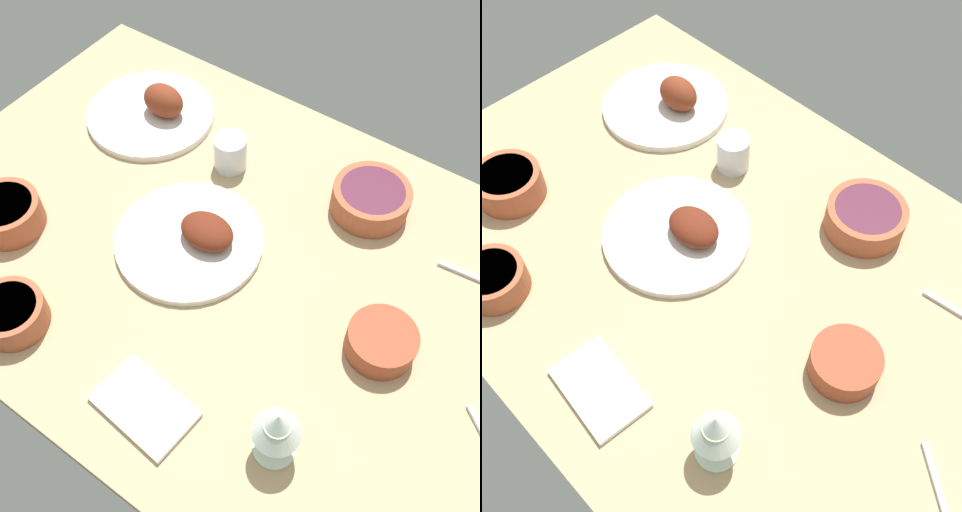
# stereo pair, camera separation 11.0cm
# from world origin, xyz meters

# --- Properties ---
(dining_table) EXTENTS (1.40, 0.90, 0.04)m
(dining_table) POSITION_xyz_m (0.00, 0.00, 0.02)
(dining_table) COLOR tan
(dining_table) RESTS_ON ground
(plate_center_main) EXTENTS (0.29, 0.29, 0.09)m
(plate_center_main) POSITION_xyz_m (0.39, -0.22, 0.06)
(plate_center_main) COLOR silver
(plate_center_main) RESTS_ON dining_table
(plate_far_side) EXTENTS (0.29, 0.29, 0.06)m
(plate_far_side) POSITION_xyz_m (0.10, 0.01, 0.06)
(plate_far_side) COLOR silver
(plate_far_side) RESTS_ON dining_table
(bowl_potatoes) EXTENTS (0.12, 0.12, 0.06)m
(bowl_potatoes) POSITION_xyz_m (0.25, 0.33, 0.07)
(bowl_potatoes) COLOR #A35133
(bowl_potatoes) RESTS_ON dining_table
(bowl_cream) EXTENTS (0.12, 0.12, 0.05)m
(bowl_cream) POSITION_xyz_m (-0.30, 0.01, 0.07)
(bowl_cream) COLOR brown
(bowl_cream) RESTS_ON dining_table
(bowl_pasta) EXTENTS (0.14, 0.14, 0.06)m
(bowl_pasta) POSITION_xyz_m (0.43, 0.19, 0.07)
(bowl_pasta) COLOR #A35133
(bowl_pasta) RESTS_ON dining_table
(bowl_onions) EXTENTS (0.16, 0.16, 0.06)m
(bowl_onions) POSITION_xyz_m (-0.14, -0.26, 0.07)
(bowl_onions) COLOR #A35133
(bowl_onions) RESTS_ON dining_table
(wine_glass) EXTENTS (0.08, 0.08, 0.14)m
(wine_glass) POSITION_xyz_m (-0.25, 0.26, 0.14)
(wine_glass) COLOR silver
(wine_glass) RESTS_ON dining_table
(water_tumbler) EXTENTS (0.07, 0.07, 0.08)m
(water_tumbler) POSITION_xyz_m (0.16, -0.20, 0.08)
(water_tumbler) COLOR silver
(water_tumbler) RESTS_ON dining_table
(folded_napkin) EXTENTS (0.17, 0.12, 0.01)m
(folded_napkin) POSITION_xyz_m (-0.04, 0.32, 0.05)
(folded_napkin) COLOR white
(folded_napkin) RESTS_ON dining_table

